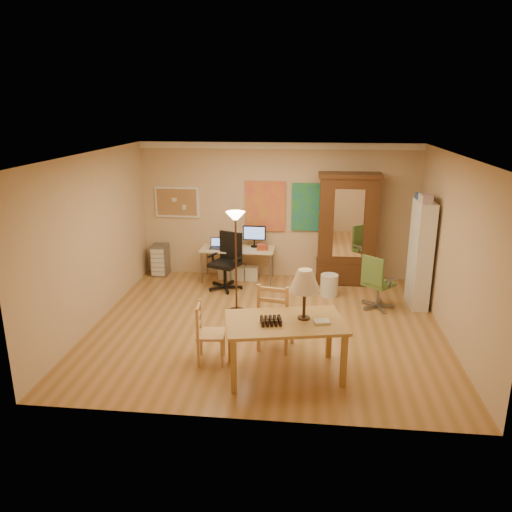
# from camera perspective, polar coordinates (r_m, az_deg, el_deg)

# --- Properties ---
(floor) EXTENTS (5.50, 5.50, 0.00)m
(floor) POSITION_cam_1_polar(r_m,az_deg,el_deg) (8.06, 1.22, -7.96)
(floor) COLOR olive
(floor) RESTS_ON ground
(crown_molding) EXTENTS (5.50, 0.08, 0.12)m
(crown_molding) POSITION_cam_1_polar(r_m,az_deg,el_deg) (9.80, 2.60, 12.50)
(crown_molding) COLOR white
(crown_molding) RESTS_ON floor
(corkboard) EXTENTS (0.90, 0.04, 0.62)m
(corkboard) POSITION_cam_1_polar(r_m,az_deg,el_deg) (10.29, -9.02, 6.11)
(corkboard) COLOR #A6744E
(corkboard) RESTS_ON floor
(art_panel_left) EXTENTS (0.80, 0.04, 1.00)m
(art_panel_left) POSITION_cam_1_polar(r_m,az_deg,el_deg) (9.98, 1.07, 5.70)
(art_panel_left) COLOR gold
(art_panel_left) RESTS_ON floor
(art_panel_right) EXTENTS (0.75, 0.04, 0.95)m
(art_panel_right) POSITION_cam_1_polar(r_m,az_deg,el_deg) (9.95, 6.27, 5.56)
(art_panel_right) COLOR teal
(art_panel_right) RESTS_ON floor
(dining_table) EXTENTS (1.66, 1.19, 1.41)m
(dining_table) POSITION_cam_1_polar(r_m,az_deg,el_deg) (6.38, 4.16, -6.14)
(dining_table) COLOR olive
(dining_table) RESTS_ON floor
(ladder_chair_back) EXTENTS (0.55, 0.53, 1.02)m
(ladder_chair_back) POSITION_cam_1_polar(r_m,az_deg,el_deg) (7.17, 2.23, -7.08)
(ladder_chair_back) COLOR tan
(ladder_chair_back) RESTS_ON floor
(ladder_chair_left) EXTENTS (0.41, 0.42, 0.84)m
(ladder_chair_left) POSITION_cam_1_polar(r_m,az_deg,el_deg) (6.90, -5.41, -8.92)
(ladder_chair_left) COLOR tan
(ladder_chair_left) RESTS_ON floor
(torchiere_lamp) EXTENTS (0.32, 0.32, 1.73)m
(torchiere_lamp) POSITION_cam_1_polar(r_m,az_deg,el_deg) (8.16, -2.34, 2.71)
(torchiere_lamp) COLOR #402719
(torchiere_lamp) RESTS_ON floor
(computer_desk) EXTENTS (1.45, 0.63, 1.10)m
(computer_desk) POSITION_cam_1_polar(r_m,az_deg,el_deg) (9.99, -1.91, -0.50)
(computer_desk) COLOR beige
(computer_desk) RESTS_ON floor
(office_chair_black) EXTENTS (0.67, 0.67, 1.08)m
(office_chair_black) POSITION_cam_1_polar(r_m,az_deg,el_deg) (9.55, -3.44, -2.07)
(office_chair_black) COLOR black
(office_chair_black) RESTS_ON floor
(office_chair_green) EXTENTS (0.62, 0.62, 0.96)m
(office_chair_green) POSITION_cam_1_polar(r_m,az_deg,el_deg) (8.87, 13.62, -4.27)
(office_chair_green) COLOR slate
(office_chair_green) RESTS_ON floor
(drawer_cart) EXTENTS (0.32, 0.38, 0.64)m
(drawer_cart) POSITION_cam_1_polar(r_m,az_deg,el_deg) (10.50, -10.90, -0.43)
(drawer_cart) COLOR slate
(drawer_cart) RESTS_ON floor
(armoire) EXTENTS (1.18, 0.56, 2.16)m
(armoire) POSITION_cam_1_polar(r_m,az_deg,el_deg) (9.86, 10.33, 2.25)
(armoire) COLOR #3C2410
(armoire) RESTS_ON floor
(bookshelf) EXTENTS (0.28, 0.74, 1.85)m
(bookshelf) POSITION_cam_1_polar(r_m,az_deg,el_deg) (9.03, 18.27, 0.16)
(bookshelf) COLOR white
(bookshelf) RESTS_ON floor
(wastebin) EXTENTS (0.33, 0.33, 0.41)m
(wastebin) POSITION_cam_1_polar(r_m,az_deg,el_deg) (9.30, 8.36, -3.31)
(wastebin) COLOR silver
(wastebin) RESTS_ON floor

